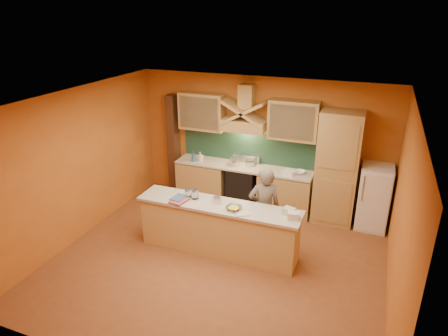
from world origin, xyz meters
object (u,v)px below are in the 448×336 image
at_px(stove, 243,186).
at_px(fridge, 374,197).
at_px(person, 264,208).
at_px(mixing_bowl, 234,208).
at_px(kitchen_scale, 217,201).

xyz_separation_m(stove, fridge, (2.70, 0.00, 0.20)).
height_order(person, mixing_bowl, person).
xyz_separation_m(stove, kitchen_scale, (0.16, -1.87, 0.54)).
relative_size(kitchen_scale, mixing_bowl, 0.44).
xyz_separation_m(stove, mixing_bowl, (0.51, -1.99, 0.53)).
relative_size(stove, fridge, 0.69).
relative_size(stove, mixing_bowl, 3.56).
height_order(stove, kitchen_scale, kitchen_scale).
bearing_deg(stove, kitchen_scale, -85.12).
bearing_deg(kitchen_scale, fridge, 47.57).
bearing_deg(stove, fridge, 0.00).
height_order(person, kitchen_scale, person).
distance_m(fridge, kitchen_scale, 3.17).
distance_m(stove, fridge, 2.71).
bearing_deg(stove, mixing_bowl, -75.54).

